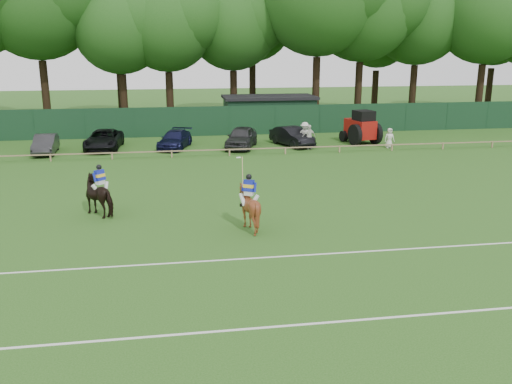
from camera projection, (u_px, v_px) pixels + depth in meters
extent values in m
plane|color=#1E4C14|center=(255.00, 248.00, 20.65)|extent=(160.00, 160.00, 0.00)
imported|color=black|center=(101.00, 195.00, 24.55)|extent=(2.19, 2.22, 1.81)
imported|color=brown|center=(249.00, 208.00, 22.61)|extent=(2.14, 2.20, 1.85)
imported|color=#2C2C2E|center=(45.00, 144.00, 38.60)|extent=(1.67, 4.18, 1.35)
imported|color=black|center=(104.00, 140.00, 40.19)|extent=(2.68, 5.29, 1.43)
imported|color=#101335|center=(175.00, 140.00, 40.64)|extent=(3.05, 4.84, 1.31)
imported|color=#2F2F32|center=(241.00, 137.00, 40.71)|extent=(3.28, 5.06, 1.60)
imported|color=black|center=(292.00, 136.00, 41.57)|extent=(2.98, 4.66, 1.45)
imported|color=beige|center=(305.00, 135.00, 40.87)|extent=(1.37, 0.98, 1.92)
imported|color=silver|center=(309.00, 137.00, 40.30)|extent=(1.11, 0.60, 1.80)
imported|color=silver|center=(390.00, 138.00, 40.65)|extent=(0.76, 0.52, 1.51)
cube|color=silver|center=(100.00, 182.00, 24.38)|extent=(0.44, 0.44, 0.18)
cube|color=#1721A5|center=(100.00, 175.00, 24.30)|extent=(0.50, 0.50, 0.51)
cube|color=yellow|center=(100.00, 176.00, 24.31)|extent=(0.51, 0.51, 0.18)
sphere|color=black|center=(99.00, 167.00, 24.20)|extent=(0.25, 0.25, 0.25)
cylinder|color=silver|center=(106.00, 187.00, 24.64)|extent=(0.30, 0.50, 0.59)
cylinder|color=silver|center=(96.00, 190.00, 24.23)|extent=(0.50, 0.29, 0.59)
cube|color=silver|center=(249.00, 193.00, 22.45)|extent=(0.44, 0.41, 0.18)
cube|color=#1721A5|center=(249.00, 186.00, 22.36)|extent=(0.50, 0.46, 0.51)
cube|color=yellow|center=(249.00, 186.00, 22.37)|extent=(0.52, 0.46, 0.18)
sphere|color=black|center=(249.00, 177.00, 22.27)|extent=(0.25, 0.25, 0.25)
cylinder|color=silver|center=(254.00, 201.00, 22.39)|extent=(0.49, 0.25, 0.59)
cylinder|color=silver|center=(243.00, 200.00, 22.57)|extent=(0.36, 0.47, 0.59)
cylinder|color=tan|center=(243.00, 172.00, 22.37)|extent=(0.10, 0.64, 1.17)
cube|color=silver|center=(289.00, 326.00, 14.93)|extent=(60.00, 0.10, 0.01)
cube|color=silver|center=(260.00, 258.00, 19.70)|extent=(60.00, 0.10, 0.01)
cube|color=#997F5B|center=(215.00, 150.00, 37.69)|extent=(62.00, 0.08, 0.08)
cube|color=#14351E|center=(206.00, 121.00, 46.06)|extent=(92.00, 0.04, 2.50)
cube|color=#14331E|center=(269.00, 114.00, 49.79)|extent=(8.00, 4.00, 2.80)
cube|color=black|center=(269.00, 97.00, 49.39)|extent=(8.40, 4.40, 0.24)
cube|color=#9B130E|center=(360.00, 129.00, 42.63)|extent=(1.96, 2.87, 1.42)
cube|color=black|center=(364.00, 117.00, 41.98)|extent=(1.59, 1.67, 0.98)
cylinder|color=black|center=(355.00, 135.00, 41.70)|extent=(0.68, 1.67, 1.64)
cylinder|color=black|center=(375.00, 134.00, 42.36)|extent=(0.68, 1.67, 1.64)
cylinder|color=black|center=(343.00, 136.00, 43.49)|extent=(0.51, 0.92, 0.87)
cylinder|color=black|center=(361.00, 135.00, 44.08)|extent=(0.51, 0.92, 0.87)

